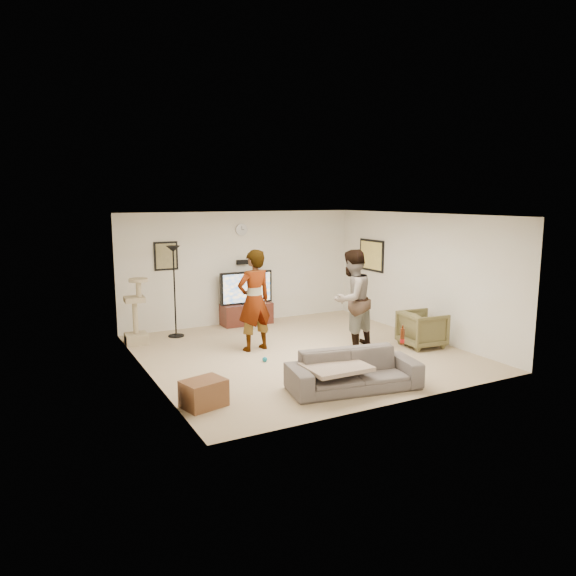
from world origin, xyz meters
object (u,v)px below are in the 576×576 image
side_table (204,393)px  armchair (422,329)px  tv_stand (247,314)px  sofa (354,370)px  person_left (254,300)px  person_right (352,299)px  floor_lamp (175,292)px  beer_bottle (402,336)px  tv (246,288)px  cat_tree (135,311)px

side_table → armchair: bearing=11.0°
armchair → side_table: size_ratio=1.34×
tv_stand → sofa: sofa is taller
tv_stand → side_table: size_ratio=2.03×
person_left → side_table: 2.88m
person_left → armchair: size_ratio=2.51×
tv_stand → person_right: (0.98, -2.68, 0.70)m
side_table → person_right: bearing=23.1°
floor_lamp → side_table: bearing=-100.5°
floor_lamp → person_left: size_ratio=0.98×
person_right → beer_bottle: bearing=62.0°
tv_stand → person_right: person_right is taller
tv → side_table: (-2.41, -4.12, -0.65)m
side_table → sofa: bearing=-10.1°
person_right → sofa: 2.29m
side_table → floor_lamp: bearing=79.5°
sofa → side_table: 2.21m
cat_tree → sofa: 4.66m
floor_lamp → side_table: (-0.71, -3.81, -0.74)m
floor_lamp → person_left: (1.02, -1.64, 0.01)m
cat_tree → beer_bottle: size_ratio=5.15×
sofa → person_left: bearing=109.9°
tv_stand → tv: bearing=0.0°
person_left → armchair: (2.91, -1.27, -0.60)m
tv_stand → beer_bottle: (0.66, -4.51, 0.46)m
floor_lamp → cat_tree: floor_lamp is taller
cat_tree → person_left: size_ratio=0.69×
cat_tree → beer_bottle: cat_tree is taller
person_right → tv_stand: bearing=-88.2°
person_left → sofa: 2.68m
person_right → side_table: bearing=4.9°
person_left → cat_tree: bearing=-46.5°
person_right → sofa: (-1.21, -1.84, -0.65)m
person_right → armchair: 1.49m
beer_bottle → side_table: 3.14m
tv → sofa: size_ratio=0.62×
sofa → beer_bottle: bearing=9.9°
sofa → armchair: bearing=37.6°
person_left → person_right: bearing=148.1°
cat_tree → armchair: (4.77, -2.74, -0.30)m
tv → sofa: bearing=-92.9°
tv → sofa: (-0.23, -4.51, -0.55)m
tv → armchair: tv is taller
floor_lamp → armchair: bearing=-36.5°
tv_stand → armchair: bearing=-55.3°
tv_stand → beer_bottle: beer_bottle is taller
tv_stand → person_left: size_ratio=0.60×
cat_tree → tv_stand: bearing=10.8°
person_right → side_table: person_right is taller
cat_tree → side_table: size_ratio=2.31×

